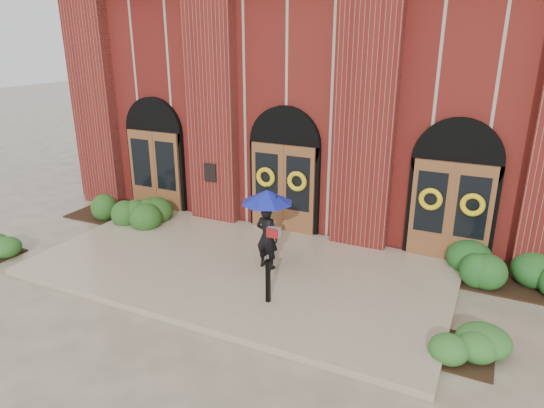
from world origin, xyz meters
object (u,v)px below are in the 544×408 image
Objects in this scene: hedge_wall_right at (531,274)px; metal_post at (268,280)px; hedge_wall_left at (118,207)px; man_with_umbrella at (267,214)px.

metal_post is at bearing -146.71° from hedge_wall_right.
hedge_wall_left is at bearing -177.31° from hedge_wall_right.
metal_post reaches higher than hedge_wall_left.
hedge_wall_right is (11.61, 0.54, -0.01)m from hedge_wall_left.
man_with_umbrella is 6.14m from hedge_wall_right.
metal_post is 0.31× the size of hedge_wall_left.
metal_post reaches higher than hedge_wall_right.
metal_post is at bearing 122.24° from man_with_umbrella.
man_with_umbrella is 1.83m from metal_post.
hedge_wall_left reaches higher than hedge_wall_right.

